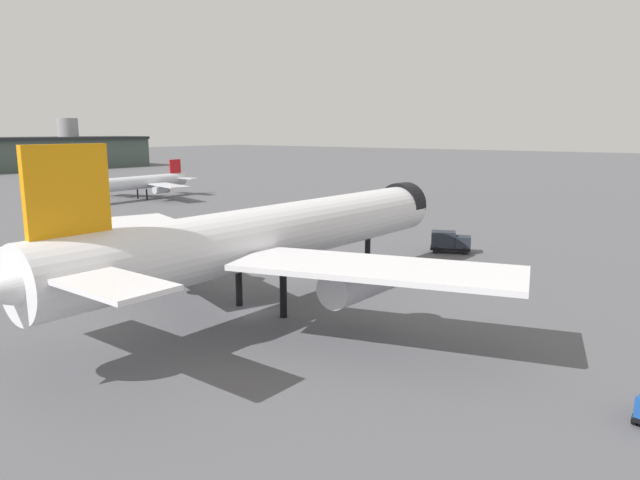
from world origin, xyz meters
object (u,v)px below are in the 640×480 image
(airliner_near_gate, at_px, (275,235))
(airliner_far_taxiway, at_px, (137,183))
(service_truck_front, at_px, (450,241))
(baggage_cart_trailing, at_px, (216,239))

(airliner_near_gate, height_order, airliner_far_taxiway, airliner_near_gate)
(airliner_far_taxiway, relative_size, service_truck_front, 5.83)
(airliner_far_taxiway, xyz_separation_m, baggage_cart_trailing, (-28.89, -58.36, -3.16))
(airliner_near_gate, distance_m, airliner_far_taxiway, 97.57)
(airliner_far_taxiway, bearing_deg, baggage_cart_trailing, 59.94)
(airliner_near_gate, relative_size, baggage_cart_trailing, 19.61)
(service_truck_front, bearing_deg, airliner_near_gate, -119.49)
(service_truck_front, height_order, baggage_cart_trailing, service_truck_front)
(airliner_far_taxiway, distance_m, service_truck_front, 89.61)
(airliner_near_gate, distance_m, service_truck_front, 34.42)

